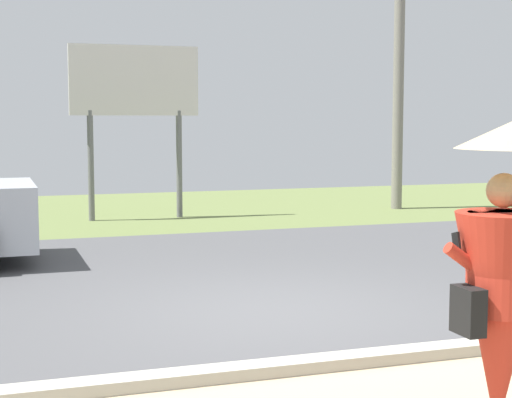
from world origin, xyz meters
TOP-DOWN VIEW (x-y plane):
  - ground_plane at (0.00, 2.95)m, footprint 40.00×22.00m
  - monk_pedestrian at (0.22, -3.63)m, footprint 1.03×0.92m
  - utility_pole at (5.93, 8.34)m, footprint 1.80×0.24m
  - roadside_billboard at (-0.01, 8.34)m, footprint 2.60×0.12m

SIDE VIEW (x-z plane):
  - ground_plane at x=0.00m, z-range -0.15..0.05m
  - monk_pedestrian at x=0.22m, z-range 0.00..2.13m
  - roadside_billboard at x=-0.01m, z-range 0.80..4.30m
  - utility_pole at x=5.93m, z-range 0.17..6.94m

